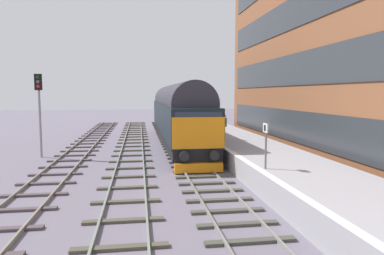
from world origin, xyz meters
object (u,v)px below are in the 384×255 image
Objects in this scene: diesel_locomotive at (177,113)px; platform_number_sign at (266,138)px; waiting_passenger at (224,124)px; signal_post_mid at (39,105)px.

diesel_locomotive is 14.00m from platform_number_sign.
diesel_locomotive reaches higher than waiting_passenger.
signal_post_mid is 2.88× the size of platform_number_sign.
platform_number_sign is at bearing -170.71° from waiting_passenger.
platform_number_sign is 8.83m from waiting_passenger.
waiting_passenger is (2.51, -5.03, -0.50)m from diesel_locomotive.
diesel_locomotive is 9.94m from signal_post_mid.
signal_post_mid is at bearing -154.78° from diesel_locomotive.
waiting_passenger is at bearing -63.51° from diesel_locomotive.
platform_number_sign is 1.09× the size of waiting_passenger.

